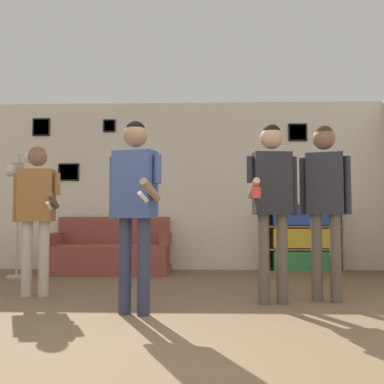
% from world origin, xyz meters
% --- Properties ---
extents(ground_plane, '(20.00, 20.00, 0.00)m').
position_xyz_m(ground_plane, '(0.00, 0.00, 0.00)').
color(ground_plane, brown).
extents(wall_back, '(8.75, 0.08, 2.70)m').
position_xyz_m(wall_back, '(-0.01, 4.51, 1.35)').
color(wall_back, silver).
rests_on(wall_back, ground_plane).
extents(couch, '(1.81, 0.80, 0.84)m').
position_xyz_m(couch, '(-1.11, 4.09, 0.28)').
color(couch, brown).
rests_on(couch, ground_plane).
extents(bookshelf, '(1.15, 0.30, 1.04)m').
position_xyz_m(bookshelf, '(1.84, 4.29, 0.52)').
color(bookshelf, olive).
rests_on(bookshelf, ground_plane).
extents(floor_lamp, '(0.36, 0.40, 1.75)m').
position_xyz_m(floor_lamp, '(-2.28, 3.50, 1.26)').
color(floor_lamp, '#ADA89E').
rests_on(floor_lamp, ground_plane).
extents(person_player_foreground_left, '(0.51, 0.43, 1.61)m').
position_xyz_m(person_player_foreground_left, '(-1.49, 2.16, 0.98)').
color(person_player_foreground_left, '#B7AD99').
rests_on(person_player_foreground_left, ground_plane).
extents(person_player_foreground_center, '(0.48, 0.55, 1.69)m').
position_xyz_m(person_player_foreground_center, '(-0.29, 1.34, 1.04)').
color(person_player_foreground_center, '#2D334C').
rests_on(person_player_foreground_center, ground_plane).
extents(person_watcher_holding_cup, '(0.50, 0.46, 1.75)m').
position_xyz_m(person_watcher_holding_cup, '(0.98, 1.81, 1.09)').
color(person_watcher_holding_cup, brown).
rests_on(person_watcher_holding_cup, ground_plane).
extents(person_spectator_near_bookshelf, '(0.48, 0.30, 1.77)m').
position_xyz_m(person_spectator_near_bookshelf, '(1.53, 1.95, 1.10)').
color(person_spectator_near_bookshelf, brown).
rests_on(person_spectator_near_bookshelf, ground_plane).
extents(drinking_cup, '(0.08, 0.08, 0.10)m').
position_xyz_m(drinking_cup, '(2.11, 4.29, 1.09)').
color(drinking_cup, blue).
rests_on(drinking_cup, bookshelf).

